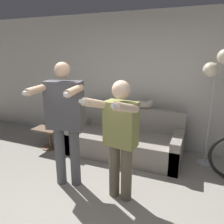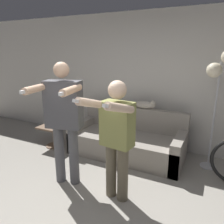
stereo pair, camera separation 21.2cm
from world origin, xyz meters
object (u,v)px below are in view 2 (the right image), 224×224
(couch, at_px, (127,141))
(cat, at_px, (145,105))
(person_left, at_px, (64,116))
(person_right, at_px, (116,134))
(floor_lamp, at_px, (220,72))
(side_table, at_px, (54,131))
(cup, at_px, (56,123))

(couch, bearing_deg, cat, 56.39)
(person_left, bearing_deg, person_right, -14.02)
(floor_lamp, distance_m, side_table, 3.17)
(couch, relative_size, cup, 22.46)
(cat, bearing_deg, person_left, -112.92)
(side_table, bearing_deg, person_left, -41.68)
(person_right, relative_size, cat, 2.94)
(couch, relative_size, floor_lamp, 1.07)
(cat, height_order, floor_lamp, floor_lamp)
(couch, xyz_separation_m, side_table, (-1.47, -0.32, 0.06))
(person_left, distance_m, cup, 1.49)
(person_left, relative_size, cat, 3.31)
(side_table, distance_m, cup, 0.18)
(couch, bearing_deg, person_left, -109.75)
(person_left, height_order, person_right, person_left)
(person_left, distance_m, side_table, 1.55)
(cat, height_order, cup, cat)
(person_right, height_order, cat, person_right)
(floor_lamp, height_order, side_table, floor_lamp)
(couch, relative_size, cat, 3.87)
(person_left, bearing_deg, couch, 56.51)
(person_right, height_order, floor_lamp, floor_lamp)
(couch, xyz_separation_m, floor_lamp, (1.40, 0.18, 1.31))
(person_left, height_order, cup, person_left)
(side_table, bearing_deg, cat, 20.77)
(cat, bearing_deg, cup, -160.46)
(couch, bearing_deg, side_table, -167.91)
(cat, height_order, side_table, cat)
(cup, bearing_deg, person_left, -44.04)
(cat, distance_m, side_table, 1.90)
(couch, distance_m, person_left, 1.51)
(floor_lamp, distance_m, cup, 3.08)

